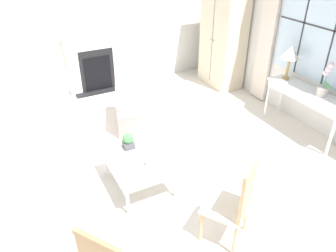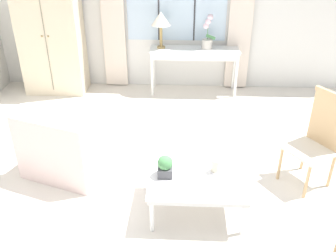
{
  "view_description": "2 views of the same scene",
  "coord_description": "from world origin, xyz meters",
  "px_view_note": "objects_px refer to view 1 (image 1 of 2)",
  "views": [
    {
      "loc": [
        3.47,
        -1.44,
        2.96
      ],
      "look_at": [
        0.11,
        0.3,
        0.67
      ],
      "focal_mm": 35.0,
      "sensor_mm": 36.0,
      "label": 1
    },
    {
      "loc": [
        0.17,
        -3.17,
        2.6
      ],
      "look_at": [
        -0.01,
        0.41,
        0.6
      ],
      "focal_mm": 40.0,
      "sensor_mm": 36.0,
      "label": 2
    }
  ],
  "objects_px": {
    "armchair_upholstered": "(143,111)",
    "pillar_candle": "(149,162)",
    "armoire": "(223,36)",
    "coffee_table": "(138,163)",
    "table_lamp": "(291,53)",
    "potted_orchid": "(325,83)",
    "console_table": "(308,96)",
    "side_chair_wooden": "(237,200)",
    "potted_plant_small": "(128,141)",
    "fireplace": "(95,57)"
  },
  "relations": [
    {
      "from": "armchair_upholstered",
      "to": "pillar_candle",
      "type": "distance_m",
      "value": 1.73
    },
    {
      "from": "armchair_upholstered",
      "to": "potted_plant_small",
      "type": "xyz_separation_m",
      "value": [
        1.12,
        -0.69,
        0.26
      ]
    },
    {
      "from": "coffee_table",
      "to": "potted_plant_small",
      "type": "xyz_separation_m",
      "value": [
        -0.31,
        -0.0,
        0.15
      ]
    },
    {
      "from": "table_lamp",
      "to": "potted_orchid",
      "type": "bearing_deg",
      "value": 0.71
    },
    {
      "from": "fireplace",
      "to": "pillar_candle",
      "type": "xyz_separation_m",
      "value": [
        3.39,
        -0.34,
        -0.25
      ]
    },
    {
      "from": "armoire",
      "to": "coffee_table",
      "type": "relative_size",
      "value": 2.21
    },
    {
      "from": "pillar_candle",
      "to": "side_chair_wooden",
      "type": "bearing_deg",
      "value": 23.29
    },
    {
      "from": "table_lamp",
      "to": "armchair_upholstered",
      "type": "distance_m",
      "value": 2.64
    },
    {
      "from": "fireplace",
      "to": "console_table",
      "type": "xyz_separation_m",
      "value": [
        3.21,
        2.54,
        -0.06
      ]
    },
    {
      "from": "armchair_upholstered",
      "to": "fireplace",
      "type": "bearing_deg",
      "value": -171.43
    },
    {
      "from": "armoire",
      "to": "pillar_candle",
      "type": "relative_size",
      "value": 13.53
    },
    {
      "from": "armoire",
      "to": "console_table",
      "type": "height_order",
      "value": "armoire"
    },
    {
      "from": "armchair_upholstered",
      "to": "side_chair_wooden",
      "type": "distance_m",
      "value": 2.75
    },
    {
      "from": "console_table",
      "to": "side_chair_wooden",
      "type": "xyz_separation_m",
      "value": [
        1.29,
        -2.4,
        -0.09
      ]
    },
    {
      "from": "pillar_candle",
      "to": "potted_orchid",
      "type": "bearing_deg",
      "value": 89.52
    },
    {
      "from": "armoire",
      "to": "potted_orchid",
      "type": "height_order",
      "value": "armoire"
    },
    {
      "from": "table_lamp",
      "to": "potted_orchid",
      "type": "distance_m",
      "value": 0.79
    },
    {
      "from": "console_table",
      "to": "table_lamp",
      "type": "height_order",
      "value": "table_lamp"
    },
    {
      "from": "armchair_upholstered",
      "to": "potted_plant_small",
      "type": "height_order",
      "value": "armchair_upholstered"
    },
    {
      "from": "armoire",
      "to": "coffee_table",
      "type": "bearing_deg",
      "value": -51.63
    },
    {
      "from": "console_table",
      "to": "side_chair_wooden",
      "type": "height_order",
      "value": "side_chair_wooden"
    },
    {
      "from": "pillar_candle",
      "to": "armchair_upholstered",
      "type": "bearing_deg",
      "value": 159.28
    },
    {
      "from": "potted_orchid",
      "to": "side_chair_wooden",
      "type": "xyz_separation_m",
      "value": [
        1.09,
        -2.44,
        -0.38
      ]
    },
    {
      "from": "armoire",
      "to": "potted_orchid",
      "type": "bearing_deg",
      "value": 1.94
    },
    {
      "from": "potted_plant_small",
      "to": "pillar_candle",
      "type": "xyz_separation_m",
      "value": [
        0.49,
        0.08,
        -0.04
      ]
    },
    {
      "from": "potted_orchid",
      "to": "pillar_candle",
      "type": "height_order",
      "value": "potted_orchid"
    },
    {
      "from": "side_chair_wooden",
      "to": "coffee_table",
      "type": "bearing_deg",
      "value": -156.49
    },
    {
      "from": "potted_orchid",
      "to": "armchair_upholstered",
      "type": "height_order",
      "value": "potted_orchid"
    },
    {
      "from": "potted_orchid",
      "to": "armchair_upholstered",
      "type": "distance_m",
      "value": 2.92
    },
    {
      "from": "potted_orchid",
      "to": "armchair_upholstered",
      "type": "bearing_deg",
      "value": -125.24
    },
    {
      "from": "side_chair_wooden",
      "to": "potted_plant_small",
      "type": "bearing_deg",
      "value": -160.61
    },
    {
      "from": "table_lamp",
      "to": "side_chair_wooden",
      "type": "height_order",
      "value": "table_lamp"
    },
    {
      "from": "fireplace",
      "to": "console_table",
      "type": "bearing_deg",
      "value": 38.31
    },
    {
      "from": "armchair_upholstered",
      "to": "armoire",
      "type": "bearing_deg",
      "value": 111.39
    },
    {
      "from": "fireplace",
      "to": "pillar_candle",
      "type": "bearing_deg",
      "value": -5.75
    },
    {
      "from": "armoire",
      "to": "pillar_candle",
      "type": "distance_m",
      "value": 3.81
    },
    {
      "from": "potted_orchid",
      "to": "coffee_table",
      "type": "bearing_deg",
      "value": -93.76
    },
    {
      "from": "armoire",
      "to": "coffee_table",
      "type": "distance_m",
      "value": 3.78
    },
    {
      "from": "armchair_upholstered",
      "to": "pillar_candle",
      "type": "bearing_deg",
      "value": -20.72
    },
    {
      "from": "coffee_table",
      "to": "armoire",
      "type": "bearing_deg",
      "value": 128.37
    },
    {
      "from": "armchair_upholstered",
      "to": "coffee_table",
      "type": "bearing_deg",
      "value": -25.63
    },
    {
      "from": "armchair_upholstered",
      "to": "potted_plant_small",
      "type": "distance_m",
      "value": 1.35
    },
    {
      "from": "console_table",
      "to": "potted_plant_small",
      "type": "height_order",
      "value": "console_table"
    },
    {
      "from": "potted_orchid",
      "to": "potted_plant_small",
      "type": "distance_m",
      "value": 3.08
    },
    {
      "from": "fireplace",
      "to": "pillar_candle",
      "type": "distance_m",
      "value": 3.41
    },
    {
      "from": "console_table",
      "to": "armoire",
      "type": "bearing_deg",
      "value": -178.94
    },
    {
      "from": "armoire",
      "to": "armchair_upholstered",
      "type": "relative_size",
      "value": 1.77
    },
    {
      "from": "potted_orchid",
      "to": "potted_plant_small",
      "type": "bearing_deg",
      "value": -99.65
    },
    {
      "from": "table_lamp",
      "to": "coffee_table",
      "type": "height_order",
      "value": "table_lamp"
    },
    {
      "from": "armoire",
      "to": "table_lamp",
      "type": "relative_size",
      "value": 3.61
    }
  ]
}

